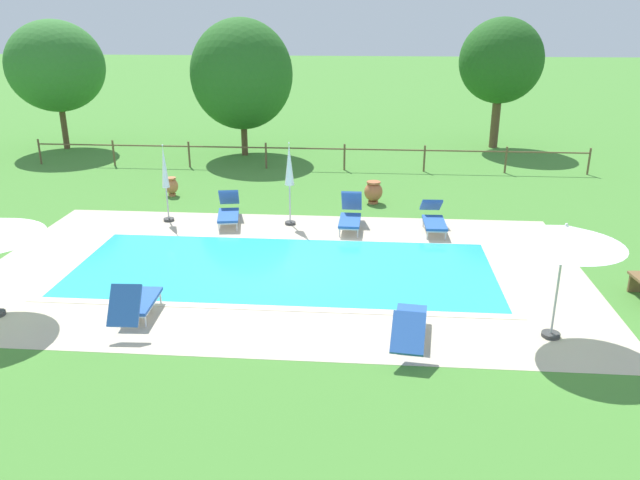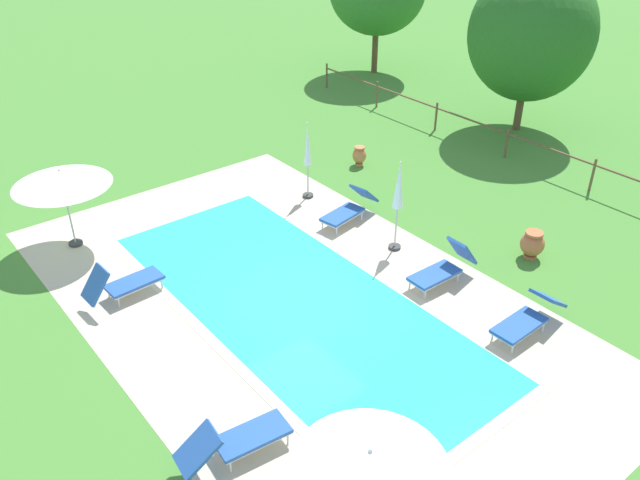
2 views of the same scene
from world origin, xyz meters
name	(u,v)px [view 1 (image 1 of 2)]	position (x,y,z in m)	size (l,w,h in m)	color
ground_plane	(283,269)	(0.00, 0.00, 0.00)	(160.00, 160.00, 0.00)	#478433
pool_deck_paving	(283,268)	(0.00, 0.00, 0.00)	(14.75, 8.62, 0.01)	beige
swimming_pool_water	(283,268)	(0.00, 0.00, 0.01)	(10.32, 4.19, 0.01)	#2DB7C6
pool_coping_rim	(283,268)	(0.00, 0.00, 0.01)	(10.80, 4.67, 0.01)	beige
sun_lounger_north_near_steps	(229,210)	(-2.13, 3.46, 0.38)	(0.94, 2.02, 0.90)	#2856A8
sun_lounger_north_mid	(136,303)	(-2.63, -2.98, 0.40)	(0.69, 1.86, 1.01)	#2856A8
sun_lounger_north_far	(433,218)	(3.96, 3.26, 0.37)	(0.65, 2.03, 0.81)	#2856A8
sun_lounger_north_end	(410,324)	(2.92, -3.42, 0.37)	(0.82, 2.05, 0.84)	#2856A8
sun_lounger_south_near_corner	(350,215)	(1.54, 3.24, 0.40)	(0.64, 1.85, 1.01)	#2856A8
patio_umbrella_open_foreground	(565,235)	(5.71, -3.00, 2.11)	(2.21, 2.21, 2.35)	#383838
patio_umbrella_closed_row_west	(165,174)	(-4.00, 3.46, 1.47)	(0.32, 0.32, 2.36)	#383838
patio_umbrella_closed_row_mid_west	(289,170)	(-0.26, 3.43, 1.67)	(0.32, 0.32, 2.49)	#383838
terracotta_urn_near_fence	(171,186)	(-4.74, 6.16, 0.35)	(0.45, 0.45, 0.65)	#C67547
terracotta_urn_by_tree	(373,192)	(2.21, 5.84, 0.40)	(0.61, 0.61, 0.74)	#B7663D
perimeter_fence	(305,152)	(-0.54, 10.43, 0.69)	(22.33, 0.08, 1.05)	brown
tree_far_west	(501,61)	(7.83, 15.48, 3.91)	(3.74, 3.74, 5.82)	brown
tree_west_mid	(242,74)	(-3.49, 12.87, 3.49)	(4.36, 4.36, 5.82)	brown
tree_centre	(56,66)	(-12.06, 13.59, 3.71)	(4.27, 4.27, 5.72)	brown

